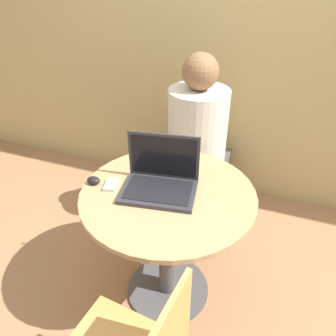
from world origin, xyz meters
name	(u,v)px	position (x,y,z in m)	size (l,w,h in m)	color
ground_plane	(168,289)	(0.00, 0.00, 0.00)	(12.00, 12.00, 0.00)	#9E704C
back_wall	(230,19)	(0.00, 1.15, 1.30)	(7.00, 0.05, 2.60)	tan
round_table	(168,224)	(0.00, 0.00, 0.51)	(0.83, 0.83, 0.71)	#4C4C51
laptop	(160,179)	(-0.04, 0.01, 0.76)	(0.38, 0.29, 0.25)	#2D2D33
cell_phone	(111,185)	(-0.27, -0.05, 0.72)	(0.08, 0.11, 0.02)	silver
computer_mouse	(94,180)	(-0.36, -0.06, 0.73)	(0.07, 0.05, 0.04)	black
person_seated	(198,158)	(-0.04, 0.69, 0.50)	(0.37, 0.57, 1.21)	#4C4742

